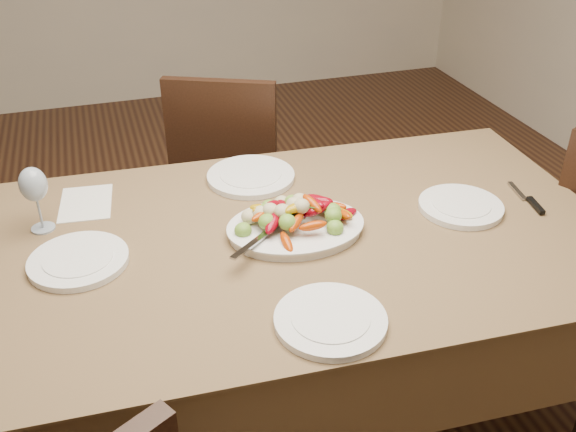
% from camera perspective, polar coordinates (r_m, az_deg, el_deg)
% --- Properties ---
extents(floor, '(6.00, 6.00, 0.00)m').
position_cam_1_polar(floor, '(2.38, -6.32, -15.66)').
color(floor, '#371E10').
rests_on(floor, ground).
extents(dining_table, '(1.89, 1.13, 0.76)m').
position_cam_1_polar(dining_table, '(2.02, -0.00, -10.73)').
color(dining_table, brown).
rests_on(dining_table, ground).
extents(chair_far, '(0.56, 0.56, 0.95)m').
position_cam_1_polar(chair_far, '(2.73, -4.84, 3.85)').
color(chair_far, black).
rests_on(chair_far, ground).
extents(serving_platter, '(0.39, 0.30, 0.02)m').
position_cam_1_polar(serving_platter, '(1.79, 0.69, -1.19)').
color(serving_platter, white).
rests_on(serving_platter, dining_table).
extents(roasted_vegetables, '(0.32, 0.22, 0.09)m').
position_cam_1_polar(roasted_vegetables, '(1.76, 0.70, 0.38)').
color(roasted_vegetables, maroon).
rests_on(roasted_vegetables, serving_platter).
extents(serving_spoon, '(0.24, 0.24, 0.03)m').
position_cam_1_polar(serving_spoon, '(1.72, -1.06, -1.10)').
color(serving_spoon, '#9EA0A8').
rests_on(serving_spoon, serving_platter).
extents(plate_left, '(0.26, 0.26, 0.02)m').
position_cam_1_polar(plate_left, '(1.75, -18.12, -3.81)').
color(plate_left, white).
rests_on(plate_left, dining_table).
extents(plate_right, '(0.25, 0.25, 0.02)m').
position_cam_1_polar(plate_right, '(1.97, 15.09, 0.81)').
color(plate_right, white).
rests_on(plate_right, dining_table).
extents(plate_far, '(0.28, 0.28, 0.02)m').
position_cam_1_polar(plate_far, '(2.07, -3.32, 3.51)').
color(plate_far, white).
rests_on(plate_far, dining_table).
extents(plate_near, '(0.26, 0.26, 0.02)m').
position_cam_1_polar(plate_near, '(1.49, 3.79, -9.25)').
color(plate_near, white).
rests_on(plate_near, dining_table).
extents(wine_glass, '(0.08, 0.08, 0.20)m').
position_cam_1_polar(wine_glass, '(1.89, -21.48, 1.53)').
color(wine_glass, '#8C99A5').
rests_on(wine_glass, dining_table).
extents(menu_card, '(0.17, 0.22, 0.00)m').
position_cam_1_polar(menu_card, '(2.03, -17.53, 1.10)').
color(menu_card, silver).
rests_on(menu_card, dining_table).
extents(table_knife, '(0.05, 0.20, 0.01)m').
position_cam_1_polar(table_knife, '(2.07, 20.47, 1.40)').
color(table_knife, '#9EA0A8').
rests_on(table_knife, dining_table).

